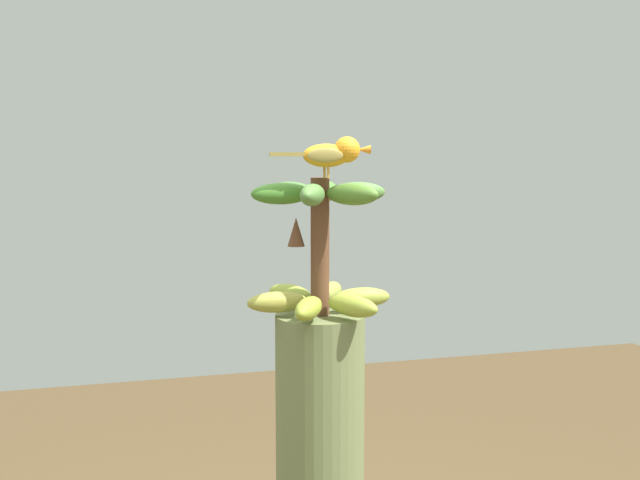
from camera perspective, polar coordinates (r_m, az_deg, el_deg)
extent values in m
cylinder|color=brown|center=(1.51, 0.00, -0.54)|extent=(0.04, 0.04, 0.29)
ellipsoid|color=olive|center=(1.44, -0.90, -5.41)|extent=(0.13, 0.10, 0.04)
ellipsoid|color=#97A438|center=(1.46, 2.57, -5.21)|extent=(0.13, 0.10, 0.04)
ellipsoid|color=#939F3A|center=(1.55, 3.26, -4.55)|extent=(0.05, 0.13, 0.04)
ellipsoid|color=olive|center=(1.61, 0.80, -4.13)|extent=(0.13, 0.10, 0.04)
ellipsoid|color=#8EA236|center=(1.59, -2.37, -4.29)|extent=(0.13, 0.10, 0.04)
ellipsoid|color=#9C993C|center=(1.50, -3.37, -4.91)|extent=(0.05, 0.13, 0.04)
ellipsoid|color=#427D2B|center=(1.58, 0.54, 3.86)|extent=(0.13, 0.09, 0.04)
ellipsoid|color=#426E35|center=(1.55, -2.34, 3.81)|extent=(0.13, 0.11, 0.04)
ellipsoid|color=#3E7826|center=(1.47, -3.05, 3.67)|extent=(0.05, 0.13, 0.04)
ellipsoid|color=#4C7837|center=(1.41, -0.60, 3.57)|extent=(0.13, 0.09, 0.04)
ellipsoid|color=#4C772A|center=(1.44, 2.52, 3.62)|extent=(0.13, 0.11, 0.04)
ellipsoid|color=#4C7837|center=(1.53, 2.94, 3.76)|extent=(0.05, 0.13, 0.04)
cone|color=brown|center=(1.50, -1.90, 0.64)|extent=(0.04, 0.04, 0.06)
cylinder|color=#C68933|center=(1.43, 0.56, 5.32)|extent=(0.01, 0.01, 0.02)
cylinder|color=#C68933|center=(1.46, 0.40, 5.33)|extent=(0.01, 0.00, 0.02)
ellipsoid|color=orange|center=(1.45, 0.48, 6.68)|extent=(0.06, 0.10, 0.05)
ellipsoid|color=olive|center=(1.42, 0.42, 6.68)|extent=(0.02, 0.07, 0.03)
ellipsoid|color=olive|center=(1.47, 0.17, 6.67)|extent=(0.02, 0.07, 0.03)
cube|color=olive|center=(1.44, -2.61, 6.77)|extent=(0.04, 0.07, 0.01)
sphere|color=orange|center=(1.45, 2.14, 7.13)|extent=(0.05, 0.05, 0.05)
sphere|color=black|center=(1.47, 2.27, 7.27)|extent=(0.01, 0.01, 0.01)
cone|color=orange|center=(1.46, 3.45, 7.12)|extent=(0.02, 0.03, 0.02)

